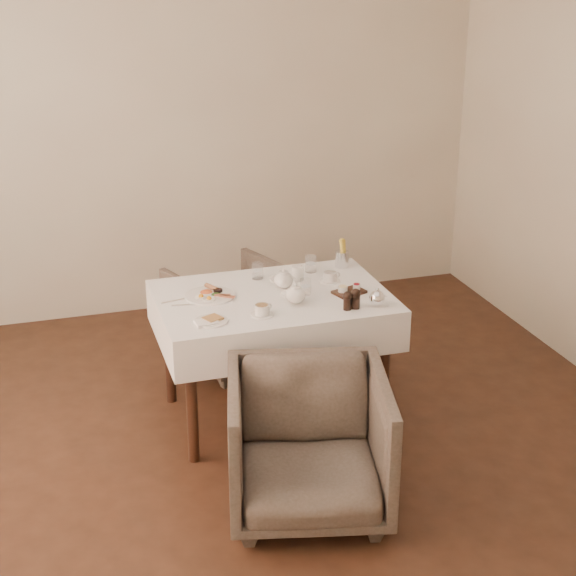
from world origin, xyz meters
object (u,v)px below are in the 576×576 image
(breakfast_plate, at_px, (210,295))
(teapot_centre, at_px, (284,279))
(armchair_far, at_px, (234,315))
(armchair_near, at_px, (308,444))
(table, at_px, (273,315))

(breakfast_plate, bearing_deg, teapot_centre, -1.40)
(armchair_far, distance_m, teapot_centre, 0.86)
(armchair_near, bearing_deg, armchair_far, 102.06)
(breakfast_plate, bearing_deg, table, -15.01)
(armchair_near, distance_m, teapot_centre, 1.11)
(table, xyz_separation_m, teapot_centre, (0.09, 0.08, 0.18))
(breakfast_plate, distance_m, teapot_centre, 0.43)
(teapot_centre, bearing_deg, table, -115.98)
(table, relative_size, armchair_near, 1.65)
(table, distance_m, armchair_far, 0.83)
(teapot_centre, bearing_deg, armchair_near, -78.47)
(table, height_order, armchair_near, table)
(table, xyz_separation_m, armchair_near, (-0.09, -0.91, -0.29))
(armchair_near, height_order, armchair_far, armchair_near)
(armchair_near, xyz_separation_m, breakfast_plate, (-0.25, 0.99, 0.41))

